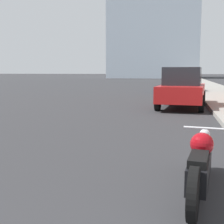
% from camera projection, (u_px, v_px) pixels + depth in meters
% --- Properties ---
extents(sidewalk, '(3.21, 240.00, 0.15)m').
position_uv_depth(sidewalk, '(203.00, 84.00, 37.99)').
color(sidewalk, gray).
rests_on(sidewalk, ground_plane).
extents(motorcycle, '(0.62, 2.26, 0.76)m').
position_uv_depth(motorcycle, '(200.00, 164.00, 4.09)').
color(motorcycle, black).
rests_on(motorcycle, ground_plane).
extents(parked_car_red, '(2.19, 4.28, 1.76)m').
position_uv_depth(parked_car_red, '(182.00, 88.00, 13.50)').
color(parked_car_red, red).
rests_on(parked_car_red, ground_plane).
extents(parked_car_blue, '(2.17, 4.45, 1.82)m').
position_uv_depth(parked_car_blue, '(180.00, 81.00, 23.59)').
color(parked_car_blue, '#1E3899').
rests_on(parked_car_blue, ground_plane).
extents(parked_car_green, '(1.98, 4.05, 1.69)m').
position_uv_depth(parked_car_green, '(181.00, 78.00, 36.32)').
color(parked_car_green, '#1E6B33').
rests_on(parked_car_green, ground_plane).
extents(parked_car_yellow, '(1.91, 3.97, 1.69)m').
position_uv_depth(parked_car_yellow, '(181.00, 76.00, 47.43)').
color(parked_car_yellow, gold).
rests_on(parked_car_yellow, ground_plane).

